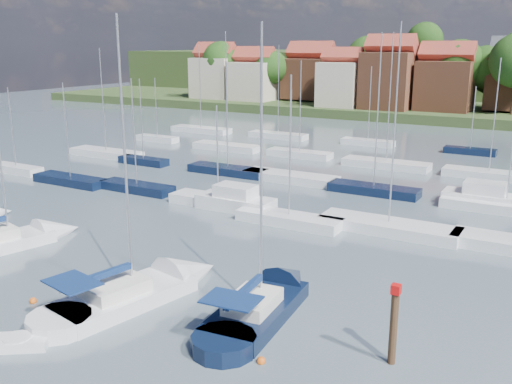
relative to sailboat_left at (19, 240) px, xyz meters
The scene contains 12 objects.
ground 38.22m from the sailboat_left, 68.17° to the left, with size 260.00×260.00×0.00m, color #485562.
sailboat_left is the anchor object (origin of this frame).
sailboat_centre 13.91m from the sailboat_left, ahead, with size 5.83×13.02×17.07m.
sailboat_navy 20.54m from the sailboat_left, ahead, with size 4.23×12.18×16.53m.
tender 15.56m from the sailboat_left, 38.65° to the right, with size 3.20×2.81×0.64m.
timber_piling 28.30m from the sailboat_left, ahead, with size 0.40×0.40×6.14m.
buoy_c 10.67m from the sailboat_left, 34.57° to the right, with size 0.42×0.42×0.42m, color #D85914.
buoy_d 14.86m from the sailboat_left, 23.94° to the right, with size 0.50×0.50×0.50m, color beige.
buoy_e 18.54m from the sailboat_left, ahead, with size 0.49×0.49×0.49m, color #D85914.
buoy_f 23.60m from the sailboat_left, 12.51° to the right, with size 0.42×0.42×0.42m, color #D85914.
marina_field 34.60m from the sailboat_left, 62.25° to the left, with size 79.62×41.41×15.93m.
far_shore_town 129.26m from the sailboat_left, 82.69° to the left, with size 212.46×90.00×22.27m.
Camera 1 is at (20.19, -20.90, 14.19)m, focal length 40.00 mm.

